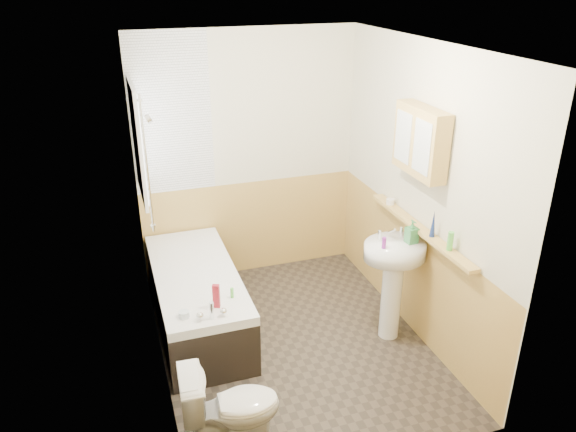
{
  "coord_description": "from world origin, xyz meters",
  "views": [
    {
      "loc": [
        -1.31,
        -3.78,
        3.0
      ],
      "look_at": [
        0.0,
        0.15,
        1.15
      ],
      "focal_mm": 35.0,
      "sensor_mm": 36.0,
      "label": 1
    }
  ],
  "objects_px": {
    "medicine_cabinet": "(420,141)",
    "sink": "(393,271)",
    "pine_shelf": "(419,229)",
    "bathtub": "(197,298)",
    "toilet": "(231,409)"
  },
  "relations": [
    {
      "from": "medicine_cabinet",
      "to": "sink",
      "type": "bearing_deg",
      "value": -161.71
    },
    {
      "from": "sink",
      "to": "pine_shelf",
      "type": "xyz_separation_m",
      "value": [
        0.2,
        -0.01,
        0.37
      ]
    },
    {
      "from": "bathtub",
      "to": "toilet",
      "type": "relative_size",
      "value": 2.55
    },
    {
      "from": "medicine_cabinet",
      "to": "pine_shelf",
      "type": "bearing_deg",
      "value": -68.52
    },
    {
      "from": "bathtub",
      "to": "toilet",
      "type": "height_order",
      "value": "bathtub"
    },
    {
      "from": "bathtub",
      "to": "pine_shelf",
      "type": "bearing_deg",
      "value": -21.05
    },
    {
      "from": "toilet",
      "to": "medicine_cabinet",
      "type": "relative_size",
      "value": 1.11
    },
    {
      "from": "bathtub",
      "to": "sink",
      "type": "relative_size",
      "value": 1.64
    },
    {
      "from": "pine_shelf",
      "to": "medicine_cabinet",
      "type": "bearing_deg",
      "value": 111.48
    },
    {
      "from": "pine_shelf",
      "to": "bathtub",
      "type": "bearing_deg",
      "value": 158.95
    },
    {
      "from": "bathtub",
      "to": "pine_shelf",
      "type": "distance_m",
      "value": 2.03
    },
    {
      "from": "bathtub",
      "to": "medicine_cabinet",
      "type": "height_order",
      "value": "medicine_cabinet"
    },
    {
      "from": "medicine_cabinet",
      "to": "toilet",
      "type": "bearing_deg",
      "value": -154.24
    },
    {
      "from": "bathtub",
      "to": "pine_shelf",
      "type": "xyz_separation_m",
      "value": [
        1.77,
        -0.68,
        0.73
      ]
    },
    {
      "from": "pine_shelf",
      "to": "toilet",
      "type": "bearing_deg",
      "value": -156.45
    }
  ]
}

